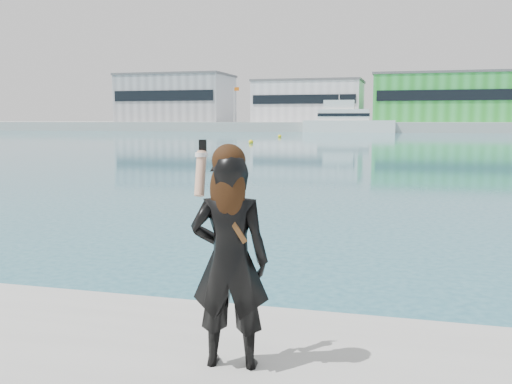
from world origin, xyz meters
TOP-DOWN VIEW (x-y plane):
  - far_quay at (0.00, 130.00)m, footprint 320.00×40.00m
  - warehouse_grey_left at (-55.00, 127.98)m, footprint 26.52×16.36m
  - warehouse_white at (-22.00, 127.98)m, footprint 24.48×15.35m
  - warehouse_green at (8.00, 127.98)m, footprint 30.60×16.36m
  - flagpole_left at (-37.91, 121.00)m, footprint 1.28×0.16m
  - motor_yacht at (-11.55, 111.09)m, footprint 18.13×6.00m
  - buoy_far at (-17.19, 75.67)m, footprint 0.50×0.50m
  - buoy_extra at (-15.62, 54.68)m, footprint 0.50×0.50m
  - woman at (-0.51, -0.30)m, footprint 0.59×0.43m

SIDE VIEW (x-z plane):
  - buoy_far at x=-17.19m, z-range -0.25..0.25m
  - buoy_extra at x=-15.62m, z-range -0.25..0.25m
  - far_quay at x=0.00m, z-range 0.00..2.00m
  - woman at x=-0.51m, z-range 0.81..2.39m
  - motor_yacht at x=-11.55m, z-range -1.83..6.52m
  - flagpole_left at x=-37.91m, z-range 2.54..10.54m
  - warehouse_white at x=-22.00m, z-range 2.01..11.51m
  - warehouse_green at x=8.00m, z-range 2.01..12.51m
  - warehouse_grey_left at x=-55.00m, z-range 2.01..13.51m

